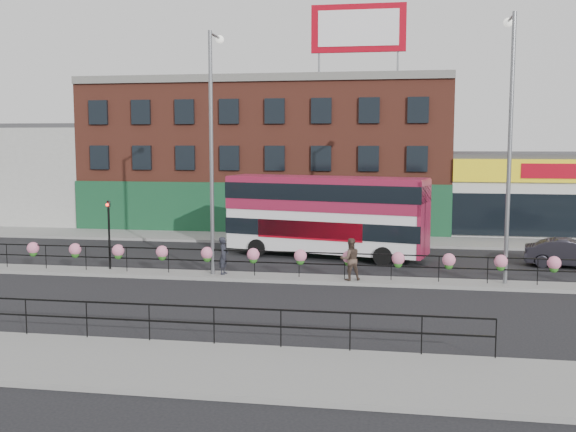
% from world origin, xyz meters
% --- Properties ---
extents(ground, '(120.00, 120.00, 0.00)m').
position_xyz_m(ground, '(0.00, 0.00, 0.00)').
color(ground, black).
rests_on(ground, ground).
extents(south_pavement, '(60.00, 4.00, 0.15)m').
position_xyz_m(south_pavement, '(0.00, -12.00, 0.07)').
color(south_pavement, gray).
rests_on(south_pavement, ground).
extents(north_pavement, '(60.00, 4.00, 0.15)m').
position_xyz_m(north_pavement, '(0.00, 12.00, 0.07)').
color(north_pavement, gray).
rests_on(north_pavement, ground).
extents(median, '(60.00, 1.60, 0.15)m').
position_xyz_m(median, '(0.00, 0.00, 0.07)').
color(median, gray).
rests_on(median, ground).
extents(yellow_line_inner, '(60.00, 0.10, 0.01)m').
position_xyz_m(yellow_line_inner, '(0.00, -9.70, 0.01)').
color(yellow_line_inner, gold).
rests_on(yellow_line_inner, ground).
extents(yellow_line_outer, '(60.00, 0.10, 0.01)m').
position_xyz_m(yellow_line_outer, '(0.00, -9.88, 0.01)').
color(yellow_line_outer, gold).
rests_on(yellow_line_outer, ground).
extents(brick_building, '(25.00, 12.21, 10.30)m').
position_xyz_m(brick_building, '(-4.00, 19.96, 5.13)').
color(brick_building, brown).
rests_on(brick_building, ground).
extents(supermarket, '(15.00, 12.25, 5.30)m').
position_xyz_m(supermarket, '(16.00, 19.90, 2.65)').
color(supermarket, silver).
rests_on(supermarket, ground).
extents(warehouse_west, '(15.50, 12.00, 7.30)m').
position_xyz_m(warehouse_west, '(-24.25, 20.00, 3.65)').
color(warehouse_west, '#A6A7A2').
rests_on(warehouse_west, ground).
extents(billboard, '(6.00, 0.29, 4.40)m').
position_xyz_m(billboard, '(2.50, 14.99, 13.18)').
color(billboard, '#9F0413').
rests_on(billboard, brick_building).
extents(median_railing, '(30.04, 0.56, 1.23)m').
position_xyz_m(median_railing, '(0.00, 0.00, 1.05)').
color(median_railing, black).
rests_on(median_railing, median).
extents(south_railing, '(20.04, 0.05, 1.12)m').
position_xyz_m(south_railing, '(-2.00, -10.10, 0.96)').
color(south_railing, black).
rests_on(south_railing, south_pavement).
extents(double_decker_bus, '(10.79, 4.76, 4.25)m').
position_xyz_m(double_decker_bus, '(1.53, 5.98, 2.61)').
color(double_decker_bus, white).
rests_on(double_decker_bus, ground).
extents(car, '(2.90, 4.67, 1.37)m').
position_xyz_m(car, '(13.46, 5.18, 0.69)').
color(car, black).
rests_on(car, ground).
extents(pedestrian_a, '(0.65, 0.46, 1.68)m').
position_xyz_m(pedestrian_a, '(-2.44, 0.10, 0.99)').
color(pedestrian_a, black).
rests_on(pedestrian_a, median).
extents(pedestrian_b, '(1.32, 1.25, 1.81)m').
position_xyz_m(pedestrian_b, '(3.26, -0.27, 1.06)').
color(pedestrian_b, '#4A392F').
rests_on(pedestrian_b, median).
extents(lamp_column_west, '(0.39, 1.88, 10.74)m').
position_xyz_m(lamp_column_west, '(-2.92, 0.30, 6.51)').
color(lamp_column_west, slate).
rests_on(lamp_column_west, median).
extents(lamp_column_east, '(0.40, 1.96, 11.17)m').
position_xyz_m(lamp_column_east, '(9.73, 0.40, 6.77)').
color(lamp_column_east, slate).
rests_on(lamp_column_east, median).
extents(traffic_light_median, '(0.15, 0.28, 3.65)m').
position_xyz_m(traffic_light_median, '(-8.00, 0.39, 2.47)').
color(traffic_light_median, black).
rests_on(traffic_light_median, median).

